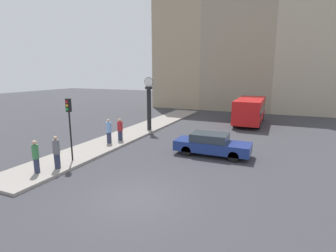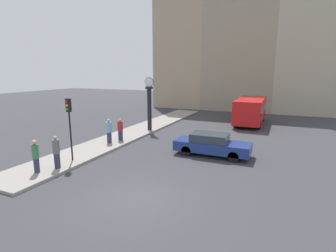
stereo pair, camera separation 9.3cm
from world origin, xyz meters
name	(u,v)px [view 1 (the left image)]	position (x,y,z in m)	size (l,w,h in m)	color
ground_plane	(137,199)	(0.00, 0.00, 0.00)	(120.00, 120.00, 0.00)	#38383D
sidewalk_corner	(138,131)	(-6.38, 11.30, 0.08)	(2.98, 26.59, 0.16)	gray
building_row	(243,46)	(-0.06, 29.20, 8.76)	(25.45, 5.00, 18.32)	tan
sedan_car	(212,144)	(1.43, 7.12, 0.72)	(4.79, 1.75, 1.43)	navy
bus_distant	(250,110)	(2.41, 18.95, 1.50)	(2.53, 7.11, 2.62)	red
traffic_light_near	(69,117)	(-5.75, 2.40, 2.78)	(0.26, 0.24, 3.66)	black
street_clock	(149,105)	(-5.43, 11.63, 2.40)	(0.84, 0.48, 4.69)	black
pedestrian_green_hoodie	(36,156)	(-6.01, 0.17, 1.04)	(0.32, 0.32, 1.73)	#2D334C
pedestrian_red_top	(120,130)	(-5.75, 7.46, 0.99)	(0.41, 0.41, 1.70)	#2D334C
pedestrian_blue_stripe	(109,131)	(-6.09, 6.51, 1.04)	(0.40, 0.40, 1.78)	#2D334C
pedestrian_grey_jacket	(57,152)	(-5.53, 1.07, 1.05)	(0.36, 0.36, 1.79)	#2D334C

